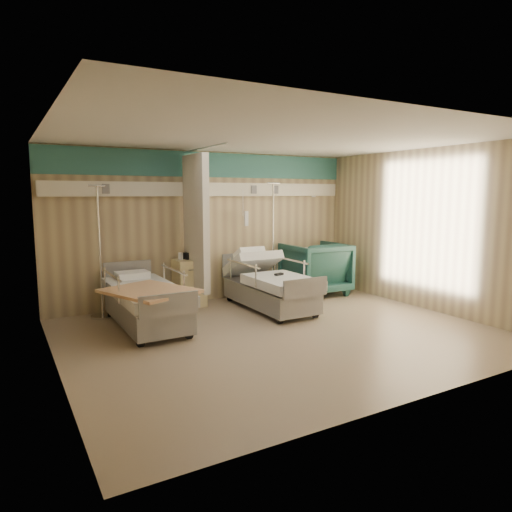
% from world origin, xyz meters
% --- Properties ---
extents(ground, '(6.00, 5.00, 0.00)m').
position_xyz_m(ground, '(0.00, 0.00, 0.00)').
color(ground, '#85715C').
rests_on(ground, ground).
extents(room_walls, '(6.04, 5.04, 2.82)m').
position_xyz_m(room_walls, '(-0.03, 0.25, 1.86)').
color(room_walls, tan).
rests_on(room_walls, ground).
extents(bed_right, '(1.00, 2.16, 0.63)m').
position_xyz_m(bed_right, '(0.60, 1.30, 0.32)').
color(bed_right, silver).
rests_on(bed_right, ground).
extents(bed_left, '(1.00, 2.16, 0.63)m').
position_xyz_m(bed_left, '(-1.60, 1.30, 0.32)').
color(bed_left, silver).
rests_on(bed_left, ground).
extents(bedside_cabinet, '(0.50, 0.48, 0.85)m').
position_xyz_m(bedside_cabinet, '(-0.55, 2.20, 0.42)').
color(bedside_cabinet, beige).
rests_on(bedside_cabinet, ground).
extents(visitor_armchair, '(1.18, 1.22, 1.05)m').
position_xyz_m(visitor_armchair, '(2.04, 1.90, 0.53)').
color(visitor_armchair, '#1D4A44').
rests_on(visitor_armchair, ground).
extents(waffle_blanket, '(0.61, 0.56, 0.06)m').
position_xyz_m(waffle_blanket, '(2.04, 1.88, 1.08)').
color(waffle_blanket, silver).
rests_on(waffle_blanket, visitor_armchair).
extents(iv_stand_right, '(0.40, 0.40, 2.23)m').
position_xyz_m(iv_stand_right, '(1.10, 2.00, 0.46)').
color(iv_stand_right, silver).
rests_on(iv_stand_right, ground).
extents(iv_stand_left, '(0.39, 0.39, 2.16)m').
position_xyz_m(iv_stand_left, '(-2.08, 2.19, 0.44)').
color(iv_stand_left, silver).
rests_on(iv_stand_left, ground).
extents(call_remote, '(0.18, 0.11, 0.04)m').
position_xyz_m(call_remote, '(0.66, 1.09, 0.65)').
color(call_remote, black).
rests_on(call_remote, bed_right).
extents(tan_blanket, '(1.35, 1.49, 0.04)m').
position_xyz_m(tan_blanket, '(-1.68, 0.84, 0.65)').
color(tan_blanket, tan).
rests_on(tan_blanket, bed_left).
extents(toiletry_bag, '(0.26, 0.21, 0.12)m').
position_xyz_m(toiletry_bag, '(-0.50, 2.26, 0.91)').
color(toiletry_bag, black).
rests_on(toiletry_bag, bedside_cabinet).
extents(white_cup, '(0.11, 0.11, 0.13)m').
position_xyz_m(white_cup, '(-0.68, 2.26, 0.91)').
color(white_cup, white).
rests_on(white_cup, bedside_cabinet).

